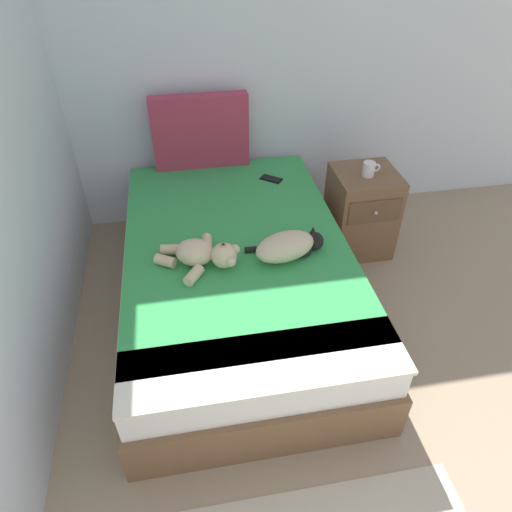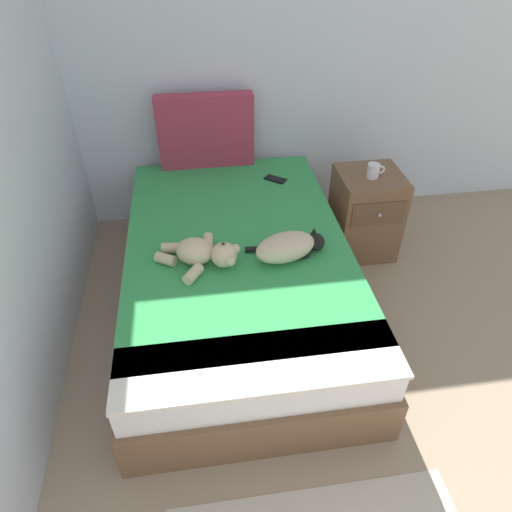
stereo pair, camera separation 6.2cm
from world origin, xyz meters
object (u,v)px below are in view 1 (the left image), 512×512
(patterned_cushion, at_px, (200,132))
(cat, at_px, (288,246))
(bed, at_px, (237,276))
(nightstand, at_px, (361,211))
(mug, at_px, (369,169))
(teddy_bear, at_px, (203,254))
(cell_phone, at_px, (271,179))

(patterned_cushion, bearing_deg, cat, -72.25)
(bed, xyz_separation_m, patterned_cushion, (-0.11, 0.96, 0.51))
(nightstand, bearing_deg, mug, -102.75)
(teddy_bear, bearing_deg, cell_phone, 56.91)
(teddy_bear, relative_size, mug, 3.86)
(mug, bearing_deg, patterned_cushion, 153.42)
(patterned_cushion, xyz_separation_m, cat, (0.37, -1.14, -0.18))
(teddy_bear, distance_m, nightstand, 1.34)
(patterned_cushion, bearing_deg, mug, -26.58)
(bed, height_order, cell_phone, cell_phone)
(cat, distance_m, nightstand, 0.99)
(bed, xyz_separation_m, cat, (0.26, -0.18, 0.33))
(teddy_bear, bearing_deg, nightstand, 28.61)
(patterned_cushion, relative_size, cat, 1.51)
(bed, xyz_separation_m, cell_phone, (0.34, 0.67, 0.26))
(teddy_bear, xyz_separation_m, mug, (1.14, 0.60, 0.08))
(teddy_bear, height_order, mug, mug)
(cell_phone, height_order, nightstand, nightstand)
(bed, bearing_deg, teddy_bear, -141.40)
(patterned_cushion, height_order, nightstand, patterned_cushion)
(nightstand, relative_size, mug, 5.06)
(nightstand, xyz_separation_m, mug, (-0.01, -0.03, 0.35))
(patterned_cushion, xyz_separation_m, teddy_bear, (-0.09, -1.12, -0.19))
(patterned_cushion, distance_m, nightstand, 1.25)
(mug, bearing_deg, cell_phone, 158.87)
(patterned_cushion, distance_m, cell_phone, 0.59)
(bed, distance_m, patterned_cushion, 1.10)
(patterned_cushion, height_order, teddy_bear, patterned_cushion)
(patterned_cushion, xyz_separation_m, mug, (1.05, -0.53, -0.11))
(bed, distance_m, teddy_bear, 0.41)
(cell_phone, xyz_separation_m, mug, (0.60, -0.23, 0.14))
(bed, relative_size, nightstand, 3.41)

